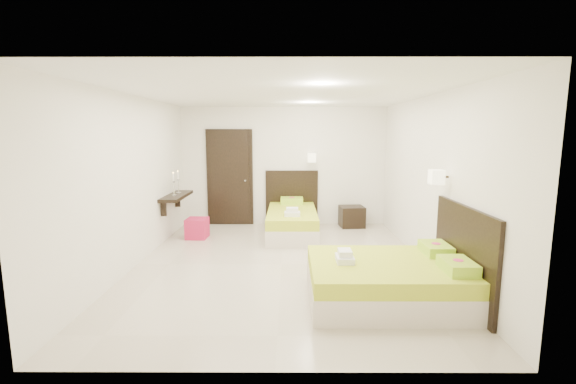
{
  "coord_description": "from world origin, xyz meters",
  "views": [
    {
      "loc": [
        0.12,
        -5.78,
        2.03
      ],
      "look_at": [
        0.1,
        0.3,
        1.1
      ],
      "focal_mm": 24.0,
      "sensor_mm": 36.0,
      "label": 1
    }
  ],
  "objects_px": {
    "ottoman": "(197,228)",
    "bed_single": "(292,220)",
    "bed_double": "(393,278)",
    "nightstand": "(352,216)"
  },
  "relations": [
    {
      "from": "ottoman",
      "to": "bed_single",
      "type": "bearing_deg",
      "value": 9.91
    },
    {
      "from": "bed_double",
      "to": "ottoman",
      "type": "distance_m",
      "value": 4.18
    },
    {
      "from": "bed_single",
      "to": "bed_double",
      "type": "bearing_deg",
      "value": -68.98
    },
    {
      "from": "bed_double",
      "to": "ottoman",
      "type": "height_order",
      "value": "bed_double"
    },
    {
      "from": "bed_double",
      "to": "nightstand",
      "type": "distance_m",
      "value": 3.76
    },
    {
      "from": "bed_single",
      "to": "nightstand",
      "type": "xyz_separation_m",
      "value": [
        1.31,
        0.61,
        -0.06
      ]
    },
    {
      "from": "bed_single",
      "to": "ottoman",
      "type": "distance_m",
      "value": 1.89
    },
    {
      "from": "nightstand",
      "to": "ottoman",
      "type": "xyz_separation_m",
      "value": [
        -3.17,
        -0.93,
        -0.03
      ]
    },
    {
      "from": "bed_double",
      "to": "ottoman",
      "type": "relative_size",
      "value": 4.83
    },
    {
      "from": "nightstand",
      "to": "ottoman",
      "type": "height_order",
      "value": "nightstand"
    }
  ]
}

